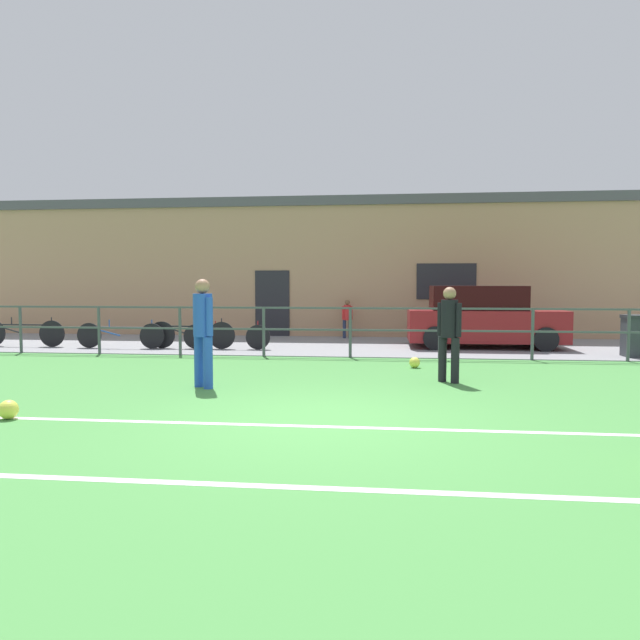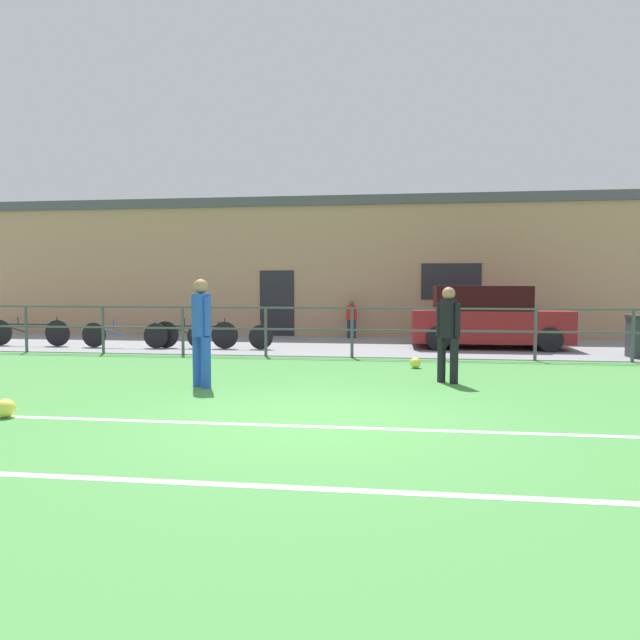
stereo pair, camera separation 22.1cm
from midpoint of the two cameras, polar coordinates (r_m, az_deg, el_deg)
ground at (r=7.21m, az=0.43°, el=-10.01°), size 60.00×44.00×0.04m
field_line_touchline at (r=6.86m, az=0.05°, el=-10.52°), size 36.00×0.11×0.00m
field_line_hash at (r=4.94m, az=-3.13°, el=-16.21°), size 36.00×0.11×0.00m
pavement_strip at (r=15.57m, az=4.29°, el=-2.55°), size 48.00×5.00×0.02m
perimeter_fence at (r=13.02m, az=3.69°, el=-0.49°), size 36.07×0.07×1.15m
clubhouse_facade at (r=19.18m, az=4.95°, el=5.22°), size 28.00×2.56×4.42m
player_goalkeeper at (r=9.94m, az=13.23°, el=-0.84°), size 0.38×0.30×1.63m
player_winger at (r=9.44m, az=-11.06°, el=-0.59°), size 0.40×0.34×1.76m
soccer_ball_match at (r=11.63m, az=9.98°, el=-4.21°), size 0.21×0.21×0.21m
soccer_ball_spare at (r=8.23m, az=-28.09°, el=-7.73°), size 0.24×0.24×0.24m
spectator_child at (r=17.49m, az=3.51°, el=0.35°), size 0.32×0.21×1.17m
parked_car_red at (r=15.55m, az=16.58°, el=0.14°), size 3.93×1.81×1.61m
bicycle_parked_0 at (r=17.17m, az=-26.66°, el=-1.10°), size 2.37×0.04×0.78m
bicycle_parked_1 at (r=15.66m, az=-18.46°, el=-1.40°), size 2.34×0.04×0.75m
bicycle_parked_2 at (r=14.80m, az=-8.56°, el=-1.59°), size 2.25×0.04×0.72m
bicycle_parked_3 at (r=15.07m, az=-11.91°, el=-1.40°), size 2.27×0.04×0.78m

